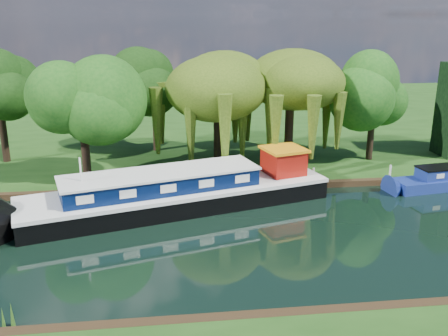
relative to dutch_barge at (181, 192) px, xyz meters
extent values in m
plane|color=black|center=(6.98, -5.35, -1.07)|extent=(120.00, 120.00, 0.00)
cube|color=#173C10|center=(6.98, 28.65, -0.84)|extent=(120.00, 52.00, 0.45)
cube|color=black|center=(-0.17, -0.05, -0.56)|extent=(20.79, 9.89, 1.36)
cube|color=silver|center=(-0.17, -0.05, 0.23)|extent=(20.92, 10.01, 0.25)
cube|color=#05133A|center=(-1.26, -0.36, 0.90)|extent=(13.01, 6.57, 1.07)
cube|color=silver|center=(-1.26, -0.36, 1.51)|extent=(13.29, 6.85, 0.14)
cube|color=maroon|center=(7.44, 2.11, 1.21)|extent=(3.07, 3.07, 1.69)
cube|color=orange|center=(7.44, 2.11, 2.15)|extent=(3.42, 3.42, 0.18)
cylinder|color=silver|center=(-6.04, -1.71, 1.72)|extent=(0.11, 0.11, 2.71)
cube|color=silver|center=(18.66, 0.69, 0.16)|extent=(0.62, 0.14, 0.33)
imported|color=maroon|center=(-11.53, 0.40, -1.07)|extent=(3.10, 2.54, 0.56)
cylinder|color=black|center=(3.39, 8.40, 1.96)|extent=(0.67, 0.67, 5.16)
ellipsoid|color=#324D10|center=(3.39, 8.40, 5.68)|extent=(7.20, 7.20, 4.65)
cylinder|color=black|center=(9.19, 7.77, 1.90)|extent=(0.71, 0.71, 5.05)
ellipsoid|color=#324D10|center=(9.19, 7.77, 5.55)|extent=(6.89, 6.89, 4.45)
cylinder|color=black|center=(-6.69, 4.67, 2.73)|extent=(0.68, 0.68, 6.71)
ellipsoid|color=#164D13|center=(-6.69, 4.67, 5.48)|extent=(5.49, 5.49, 5.49)
cylinder|color=black|center=(-14.28, 11.16, 2.65)|extent=(0.54, 0.54, 6.53)
cylinder|color=black|center=(-1.72, 13.39, 2.60)|extent=(0.57, 0.57, 6.44)
ellipsoid|color=black|center=(-1.72, 13.39, 5.23)|extent=(5.15, 5.15, 5.15)
cylinder|color=black|center=(16.42, 8.21, 2.39)|extent=(0.60, 0.60, 6.02)
ellipsoid|color=#164D13|center=(16.42, 8.21, 4.85)|extent=(4.81, 4.81, 4.81)
cylinder|color=silver|center=(7.48, 5.15, 0.48)|extent=(0.10, 0.10, 2.20)
sphere|color=white|center=(7.48, 5.15, 1.76)|extent=(0.36, 0.36, 0.36)
cylinder|color=silver|center=(-3.02, 3.05, -0.12)|extent=(0.16, 0.16, 1.00)
cylinder|color=silver|center=(2.98, 3.05, -0.12)|extent=(0.16, 0.16, 1.00)
cylinder|color=silver|center=(9.98, 3.05, -0.12)|extent=(0.16, 0.16, 1.00)
cylinder|color=silver|center=(15.98, 3.05, -0.12)|extent=(0.16, 0.16, 1.00)
camera|label=1|loc=(-0.84, -31.24, 11.27)|focal=40.00mm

